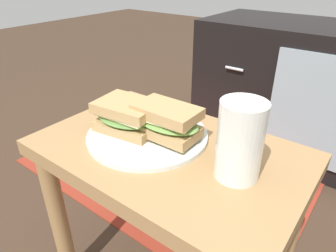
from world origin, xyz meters
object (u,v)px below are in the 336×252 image
at_px(plate, 148,135).
at_px(sandwich_front, 128,116).
at_px(beer_glass, 240,142).
at_px(sandwich_back, 167,121).
at_px(tv_cabinet, 309,93).

xyz_separation_m(plate, sandwich_front, (-0.05, -0.01, 0.04)).
distance_m(sandwich_front, beer_glass, 0.26).
xyz_separation_m(plate, sandwich_back, (0.05, 0.01, 0.05)).
bearing_deg(beer_glass, sandwich_back, 175.46).
distance_m(tv_cabinet, sandwich_front, 0.99).
relative_size(tv_cabinet, sandwich_front, 6.06).
distance_m(plate, sandwich_back, 0.07).
xyz_separation_m(sandwich_back, beer_glass, (0.17, -0.01, 0.02)).
distance_m(plate, sandwich_front, 0.06).
xyz_separation_m(tv_cabinet, sandwich_back, (-0.08, -0.93, 0.22)).
bearing_deg(beer_glass, sandwich_front, -178.38).
bearing_deg(tv_cabinet, sandwich_front, -100.37).
relative_size(sandwich_back, beer_glass, 1.02).
distance_m(sandwich_back, beer_glass, 0.17).
xyz_separation_m(plate, beer_glass, (0.22, -0.00, 0.06)).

